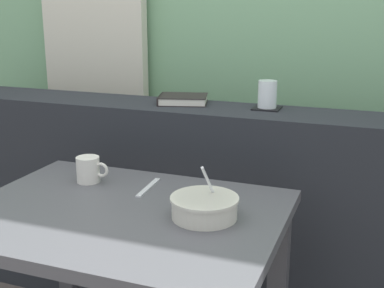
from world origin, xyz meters
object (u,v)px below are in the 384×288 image
(closed_book, at_px, (183,99))
(fork_utensil, at_px, (148,187))
(soup_bowl, at_px, (205,207))
(ceramic_mug, at_px, (89,169))
(breakfast_table, at_px, (124,249))
(juice_glass, at_px, (267,95))
(coaster_square, at_px, (267,108))

(closed_book, relative_size, fork_utensil, 1.31)
(soup_bowl, height_order, ceramic_mug, soup_bowl)
(breakfast_table, relative_size, fork_utensil, 5.32)
(juice_glass, height_order, closed_book, juice_glass)
(fork_utensil, bearing_deg, closed_book, 94.73)
(closed_book, bearing_deg, soup_bowl, -63.46)
(breakfast_table, relative_size, soup_bowl, 4.80)
(closed_book, xyz_separation_m, ceramic_mug, (-0.14, -0.48, -0.16))
(closed_book, height_order, ceramic_mug, closed_book)
(coaster_square, height_order, closed_book, closed_book)
(juice_glass, height_order, soup_bowl, juice_glass)
(coaster_square, xyz_separation_m, ceramic_mug, (-0.48, -0.49, -0.15))
(soup_bowl, bearing_deg, fork_utensil, 147.65)
(coaster_square, distance_m, soup_bowl, 0.65)
(coaster_square, xyz_separation_m, fork_utensil, (-0.27, -0.48, -0.19))
(coaster_square, distance_m, fork_utensil, 0.58)
(breakfast_table, height_order, juice_glass, juice_glass)
(coaster_square, height_order, juice_glass, juice_glass)
(juice_glass, relative_size, fork_utensil, 0.60)
(coaster_square, xyz_separation_m, juice_glass, (0.00, 0.00, 0.05))
(soup_bowl, bearing_deg, juice_glass, 87.63)
(breakfast_table, height_order, closed_book, closed_book)
(fork_utensil, bearing_deg, soup_bowl, -35.88)
(coaster_square, bearing_deg, juice_glass, 0.00)
(breakfast_table, height_order, ceramic_mug, ceramic_mug)
(soup_bowl, relative_size, fork_utensil, 1.11)
(coaster_square, bearing_deg, breakfast_table, -111.64)
(closed_book, height_order, soup_bowl, closed_book)
(coaster_square, relative_size, fork_utensil, 0.59)
(juice_glass, bearing_deg, breakfast_table, -111.64)
(juice_glass, relative_size, ceramic_mug, 0.90)
(breakfast_table, height_order, fork_utensil, fork_utensil)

